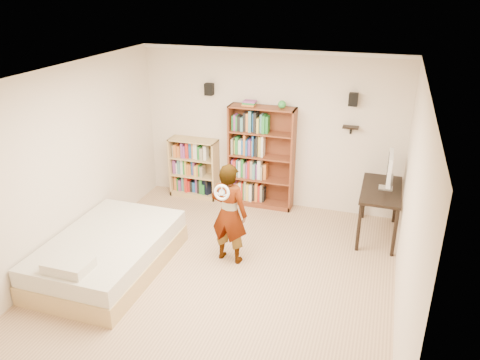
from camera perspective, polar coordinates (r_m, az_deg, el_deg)
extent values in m
cube|color=tan|center=(6.46, -2.39, -11.83)|extent=(4.50, 5.00, 0.01)
cube|color=beige|center=(8.03, 3.63, 6.11)|extent=(4.50, 0.02, 2.70)
cube|color=beige|center=(3.88, -16.00, -15.28)|extent=(4.50, 0.02, 2.70)
cube|color=beige|center=(6.86, -20.52, 1.58)|extent=(0.02, 5.00, 2.70)
cube|color=beige|center=(5.49, 20.03, -3.74)|extent=(0.02, 5.00, 2.70)
cube|color=white|center=(5.39, -2.87, 12.39)|extent=(4.50, 5.00, 0.02)
cube|color=white|center=(7.72, 3.83, 15.45)|extent=(4.50, 0.06, 0.06)
cube|color=white|center=(3.28, -18.24, 3.51)|extent=(4.50, 0.06, 0.06)
cube|color=white|center=(6.51, -21.96, 12.41)|extent=(0.06, 5.00, 0.06)
cube|color=white|center=(5.07, 21.74, 9.76)|extent=(0.06, 5.00, 0.06)
cube|color=black|center=(8.09, -3.78, 10.99)|extent=(0.14, 0.12, 0.20)
cube|color=black|center=(7.56, 13.65, 9.52)|extent=(0.14, 0.12, 0.20)
cube|color=black|center=(7.68, 13.34, 6.28)|extent=(0.25, 0.16, 0.02)
imported|color=black|center=(6.48, -1.34, -4.10)|extent=(0.58, 0.42, 1.47)
torus|color=white|center=(6.05, -2.23, -1.53)|extent=(0.22, 0.08, 0.22)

